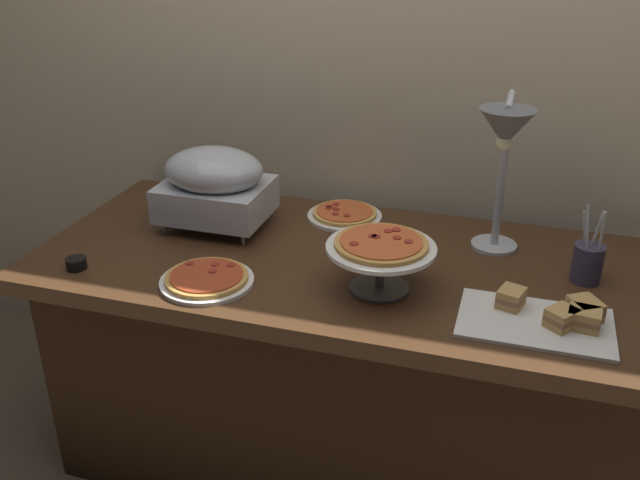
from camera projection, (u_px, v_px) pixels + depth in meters
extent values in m
plane|color=brown|center=(346.00, 454.00, 2.40)|extent=(8.00, 8.00, 0.00)
cube|color=#C6B593|center=(391.00, 77.00, 2.31)|extent=(4.40, 0.04, 2.40)
cube|color=#422816|center=(350.00, 266.00, 2.08)|extent=(1.90, 0.84, 0.05)
cube|color=black|center=(347.00, 370.00, 2.24)|extent=(1.75, 0.74, 0.71)
cylinder|color=#B7BABF|center=(164.00, 228.00, 2.22)|extent=(0.01, 0.01, 0.04)
cylinder|color=#B7BABF|center=(243.00, 239.00, 2.15)|extent=(0.01, 0.01, 0.04)
cylinder|color=#B7BABF|center=(195.00, 204.00, 2.41)|extent=(0.01, 0.01, 0.04)
cylinder|color=#B7BABF|center=(268.00, 213.00, 2.34)|extent=(0.01, 0.01, 0.04)
cube|color=#B7BABF|center=(216.00, 199.00, 2.25)|extent=(0.34, 0.27, 0.11)
ellipsoid|color=#B7BABF|center=(214.00, 170.00, 2.20)|extent=(0.32, 0.26, 0.14)
cylinder|color=#B7BABF|center=(494.00, 245.00, 2.14)|extent=(0.14, 0.14, 0.01)
cylinder|color=#B7BABF|center=(503.00, 172.00, 2.04)|extent=(0.02, 0.02, 0.47)
cylinder|color=#B7BABF|center=(510.00, 101.00, 1.86)|extent=(0.02, 0.18, 0.02)
cone|color=#595B60|center=(506.00, 128.00, 1.80)|extent=(0.15, 0.15, 0.10)
sphere|color=#F9EAB2|center=(504.00, 142.00, 1.82)|extent=(0.04, 0.04, 0.04)
cylinder|color=white|center=(207.00, 281.00, 1.93)|extent=(0.26, 0.26, 0.01)
cylinder|color=#C68E42|center=(207.00, 278.00, 1.93)|extent=(0.23, 0.23, 0.01)
cylinder|color=#AD3D1E|center=(206.00, 275.00, 1.92)|extent=(0.21, 0.21, 0.00)
cylinder|color=maroon|center=(216.00, 264.00, 1.98)|extent=(0.02, 0.02, 0.00)
cylinder|color=maroon|center=(231.00, 265.00, 1.97)|extent=(0.02, 0.02, 0.00)
cylinder|color=maroon|center=(213.00, 271.00, 1.94)|extent=(0.02, 0.02, 0.00)
cylinder|color=maroon|center=(189.00, 263.00, 1.98)|extent=(0.02, 0.02, 0.00)
cylinder|color=white|center=(345.00, 216.00, 2.34)|extent=(0.25, 0.25, 0.01)
cylinder|color=gold|center=(345.00, 213.00, 2.34)|extent=(0.22, 0.22, 0.01)
cylinder|color=#C65628|center=(345.00, 211.00, 2.34)|extent=(0.19, 0.19, 0.00)
cylinder|color=maroon|center=(347.00, 215.00, 2.29)|extent=(0.02, 0.02, 0.00)
cylinder|color=maroon|center=(336.00, 204.00, 2.38)|extent=(0.02, 0.02, 0.00)
cylinder|color=maroon|center=(328.00, 208.00, 2.35)|extent=(0.02, 0.02, 0.00)
cylinder|color=maroon|center=(329.00, 207.00, 2.36)|extent=(0.02, 0.02, 0.00)
cylinder|color=maroon|center=(336.00, 214.00, 2.31)|extent=(0.02, 0.02, 0.00)
cylinder|color=maroon|center=(336.00, 209.00, 2.34)|extent=(0.02, 0.02, 0.00)
cylinder|color=#595B60|center=(380.00, 270.00, 1.88)|extent=(0.02, 0.02, 0.12)
cylinder|color=#595B60|center=(379.00, 287.00, 1.91)|extent=(0.16, 0.16, 0.01)
cylinder|color=white|center=(381.00, 248.00, 1.85)|extent=(0.30, 0.30, 0.01)
cylinder|color=#C68E42|center=(381.00, 244.00, 1.85)|extent=(0.25, 0.25, 0.01)
cylinder|color=#C65628|center=(381.00, 241.00, 1.85)|extent=(0.22, 0.22, 0.00)
cylinder|color=maroon|center=(373.00, 236.00, 1.87)|extent=(0.02, 0.02, 0.00)
cylinder|color=maroon|center=(376.00, 237.00, 1.86)|extent=(0.02, 0.02, 0.00)
cylinder|color=maroon|center=(354.00, 244.00, 1.82)|extent=(0.02, 0.02, 0.00)
cylinder|color=maroon|center=(397.00, 238.00, 1.86)|extent=(0.02, 0.02, 0.00)
cylinder|color=maroon|center=(396.00, 230.00, 1.90)|extent=(0.02, 0.02, 0.00)
cylinder|color=maroon|center=(408.00, 242.00, 1.84)|extent=(0.02, 0.02, 0.00)
cylinder|color=maroon|center=(388.00, 231.00, 1.90)|extent=(0.02, 0.02, 0.00)
cube|color=white|center=(535.00, 323.00, 1.74)|extent=(0.38, 0.24, 0.01)
cube|color=tan|center=(561.00, 324.00, 1.71)|extent=(0.09, 0.09, 0.02)
cube|color=#9E6642|center=(562.00, 318.00, 1.70)|extent=(0.09, 0.09, 0.01)
cube|color=tan|center=(563.00, 312.00, 1.70)|extent=(0.09, 0.09, 0.02)
cube|color=tan|center=(584.00, 314.00, 1.75)|extent=(0.10, 0.10, 0.02)
cube|color=#9E6642|center=(585.00, 309.00, 1.74)|extent=(0.10, 0.10, 0.01)
cube|color=tan|center=(586.00, 304.00, 1.74)|extent=(0.10, 0.10, 0.02)
cube|color=tan|center=(583.00, 324.00, 1.71)|extent=(0.08, 0.07, 0.02)
cube|color=#9E6642|center=(584.00, 319.00, 1.70)|extent=(0.08, 0.07, 0.01)
cube|color=tan|center=(585.00, 313.00, 1.69)|extent=(0.08, 0.07, 0.02)
cube|color=tan|center=(510.00, 303.00, 1.80)|extent=(0.08, 0.09, 0.02)
cube|color=#9E6642|center=(511.00, 298.00, 1.79)|extent=(0.08, 0.09, 0.01)
cube|color=tan|center=(512.00, 292.00, 1.79)|extent=(0.08, 0.09, 0.02)
cylinder|color=black|center=(76.00, 263.00, 2.01)|extent=(0.06, 0.06, 0.03)
cylinder|color=gold|center=(76.00, 259.00, 2.00)|extent=(0.05, 0.05, 0.01)
cylinder|color=#383347|center=(587.00, 263.00, 1.93)|extent=(0.08, 0.08, 0.11)
cylinder|color=#B7BABF|center=(594.00, 240.00, 1.91)|extent=(0.03, 0.01, 0.18)
cylinder|color=#B7BABF|center=(585.00, 240.00, 1.91)|extent=(0.04, 0.01, 0.17)
cylinder|color=#B7BABF|center=(587.00, 240.00, 1.88)|extent=(0.03, 0.03, 0.20)
cylinder|color=#B7BABF|center=(600.00, 243.00, 1.87)|extent=(0.02, 0.03, 0.19)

